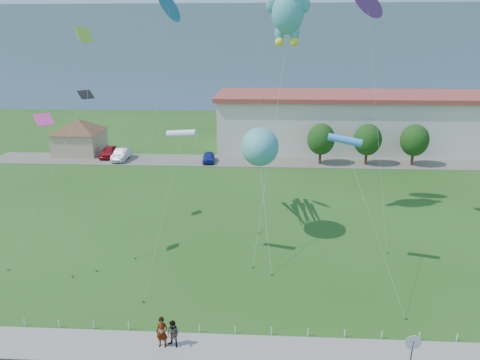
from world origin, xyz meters
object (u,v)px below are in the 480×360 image
warehouse (420,121)px  pedestrian_left (162,332)px  parked_car_silver (122,154)px  stop_sign (413,346)px  pedestrian_right (173,334)px  parked_car_blue (209,157)px  teddy_bear_kite (288,7)px  pavilion (79,133)px  octopus_kite (260,152)px  parked_car_red (109,152)px

warehouse → pedestrian_left: size_ratio=35.00×
warehouse → parked_car_silver: size_ratio=12.90×
stop_sign → pedestrian_right: 11.82m
parked_car_blue → teddy_bear_kite: (9.07, -18.16, 17.42)m
stop_sign → pavilion: bearing=128.4°
octopus_kite → teddy_bear_kite: (2.06, 3.47, 11.17)m
pedestrian_left → warehouse: bearing=63.8°
pedestrian_right → pedestrian_left: bearing=-153.5°
stop_sign → teddy_bear_kite: bearing=104.7°
pedestrian_left → octopus_kite: octopus_kite is taller
pedestrian_left → parked_car_silver: size_ratio=0.37×
stop_sign → octopus_kite: (-7.36, 16.75, 5.10)m
warehouse → parked_car_red: (-45.17, -8.03, -3.30)m
pedestrian_right → parked_car_silver: (-14.74, 37.27, -0.03)m
pedestrian_right → parked_car_red: 42.18m
warehouse → teddy_bear_kite: teddy_bear_kite is taller
pedestrian_left → teddy_bear_kite: 26.30m
warehouse → pedestrian_left: bearing=-121.6°
warehouse → stop_sign: bearing=-108.9°
pedestrian_right → octopus_kite: bearing=98.2°
warehouse → parked_car_red: warehouse is taller
parked_car_silver → parked_car_blue: 12.05m
pavilion → octopus_kite: bearing=-44.2°
pavilion → warehouse: warehouse is taller
parked_car_red → parked_car_blue: size_ratio=1.17×
pavilion → parked_car_silver: (7.09, -3.36, -2.18)m
pavilion → pedestrian_right: 46.17m
parked_car_blue → octopus_kite: 23.59m
warehouse → octopus_kite: bearing=-127.2°
teddy_bear_kite → parked_car_silver: bearing=138.6°
pavilion → stop_sign: (33.50, -42.21, -1.15)m
pedestrian_right → parked_car_blue: size_ratio=0.40×
parked_car_red → parked_car_blue: parked_car_red is taller
stop_sign → octopus_kite: bearing=113.7°
pedestrian_left → octopus_kite: 17.05m
stop_sign → pedestrian_left: (-12.25, 1.56, -0.90)m
warehouse → teddy_bear_kite: 38.14m
warehouse → pedestrian_right: 54.57m
parked_car_blue → octopus_kite: bearing=-76.5°
warehouse → parked_car_blue: warehouse is taller
parked_car_blue → teddy_bear_kite: teddy_bear_kite is taller
warehouse → parked_car_silver: bearing=-167.7°
parked_car_red → octopus_kite: bearing=-49.7°
parked_car_blue → octopus_kite: size_ratio=0.30×
octopus_kite → parked_car_silver: bearing=130.8°
parked_car_red → parked_car_silver: 2.62m
pavilion → pedestrian_right: bearing=-61.7°
pedestrian_left → teddy_bear_kite: bearing=75.0°
stop_sign → teddy_bear_kite: teddy_bear_kite is taller
stop_sign → parked_car_silver: bearing=124.2°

